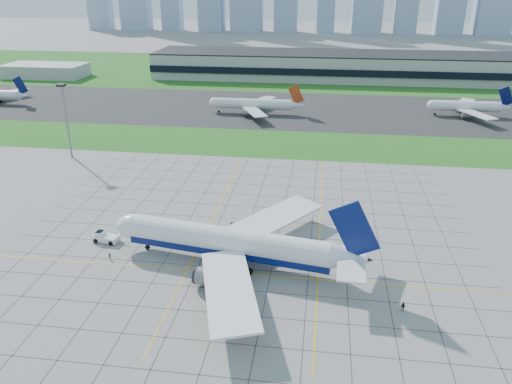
# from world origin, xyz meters

# --- Properties ---
(ground) EXTENTS (1400.00, 1400.00, 0.00)m
(ground) POSITION_xyz_m (0.00, 0.00, 0.00)
(ground) COLOR #979792
(ground) RESTS_ON ground
(grass_median) EXTENTS (700.00, 35.00, 0.04)m
(grass_median) POSITION_xyz_m (0.00, 90.00, 0.02)
(grass_median) COLOR #21651C
(grass_median) RESTS_ON ground
(asphalt_taxiway) EXTENTS (700.00, 75.00, 0.04)m
(asphalt_taxiway) POSITION_xyz_m (0.00, 145.00, 0.03)
(asphalt_taxiway) COLOR #383838
(asphalt_taxiway) RESTS_ON ground
(grass_far) EXTENTS (700.00, 145.00, 0.04)m
(grass_far) POSITION_xyz_m (0.00, 255.00, 0.02)
(grass_far) COLOR #21651C
(grass_far) RESTS_ON ground
(apron_markings) EXTENTS (120.00, 130.00, 0.03)m
(apron_markings) POSITION_xyz_m (0.43, 11.09, 0.02)
(apron_markings) COLOR #474744
(apron_markings) RESTS_ON ground
(terminal) EXTENTS (260.00, 43.00, 15.80)m
(terminal) POSITION_xyz_m (40.00, 229.87, 7.89)
(terminal) COLOR #B7B7B2
(terminal) RESTS_ON ground
(service_block) EXTENTS (50.00, 25.00, 8.00)m
(service_block) POSITION_xyz_m (-160.00, 210.00, 4.00)
(service_block) COLOR #B7B7B2
(service_block) RESTS_ON ground
(light_mast) EXTENTS (2.50, 2.50, 25.60)m
(light_mast) POSITION_xyz_m (-70.00, 65.00, 16.18)
(light_mast) COLOR gray
(light_mast) RESTS_ON ground
(airliner) EXTENTS (58.98, 59.29, 18.67)m
(airliner) POSITION_xyz_m (-1.19, 2.01, 5.11)
(airliner) COLOR white
(airliner) RESTS_ON ground
(pushback_tug) EXTENTS (9.11, 3.99, 2.50)m
(pushback_tug) POSITION_xyz_m (-32.71, 7.66, 1.11)
(pushback_tug) COLOR white
(pushback_tug) RESTS_ON ground
(crew_near) EXTENTS (0.55, 0.67, 1.59)m
(crew_near) POSITION_xyz_m (-28.32, -0.04, 0.79)
(crew_near) COLOR black
(crew_near) RESTS_ON ground
(crew_far) EXTENTS (1.17, 1.09, 1.92)m
(crew_far) POSITION_xyz_m (34.20, -10.55, 0.96)
(crew_far) COLOR black
(crew_far) RESTS_ON ground
(distant_jet_1) EXTENTS (41.84, 42.66, 14.08)m
(distant_jet_1) POSITION_xyz_m (-14.98, 134.62, 4.49)
(distant_jet_1) COLOR white
(distant_jet_1) RESTS_ON ground
(distant_jet_2) EXTENTS (34.95, 42.66, 14.08)m
(distant_jet_2) POSITION_xyz_m (81.94, 143.36, 4.48)
(distant_jet_2) COLOR white
(distant_jet_2) RESTS_ON ground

